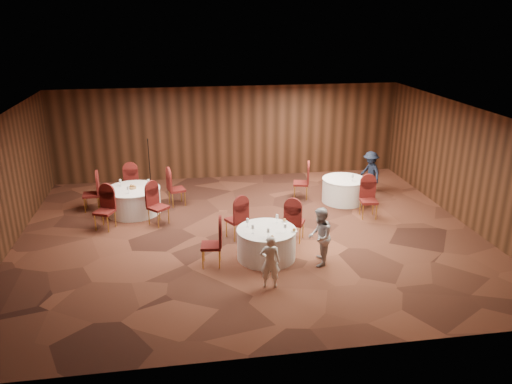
{
  "coord_description": "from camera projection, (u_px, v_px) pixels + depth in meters",
  "views": [
    {
      "loc": [
        -1.71,
        -11.95,
        5.54
      ],
      "look_at": [
        0.2,
        0.2,
        1.1
      ],
      "focal_mm": 35.0,
      "sensor_mm": 36.0,
      "label": 1
    }
  ],
  "objects": [
    {
      "name": "table_left",
      "position": [
        133.0,
        200.0,
        14.54
      ],
      "size": [
        1.58,
        1.58,
        0.74
      ],
      "color": "silver",
      "rests_on": "ground"
    },
    {
      "name": "tabletop_main",
      "position": [
        274.0,
        226.0,
        11.61
      ],
      "size": [
        1.15,
        1.07,
        0.22
      ],
      "color": "silver",
      "rests_on": "table_main"
    },
    {
      "name": "table_right",
      "position": [
        344.0,
        190.0,
        15.38
      ],
      "size": [
        1.34,
        1.34,
        0.74
      ],
      "color": "silver",
      "rests_on": "ground"
    },
    {
      "name": "man_c",
      "position": [
        370.0,
        172.0,
        16.09
      ],
      "size": [
        0.72,
        0.98,
        1.36
      ],
      "primitive_type": "imported",
      "rotation": [
        0.0,
        0.0,
        4.98
      ],
      "color": "black",
      "rests_on": "ground"
    },
    {
      "name": "ground",
      "position": [
        250.0,
        234.0,
        13.23
      ],
      "size": [
        12.0,
        12.0,
        0.0
      ],
      "primitive_type": "plane",
      "color": "black",
      "rests_on": "ground"
    },
    {
      "name": "tabletop_left",
      "position": [
        132.0,
        186.0,
        14.38
      ],
      "size": [
        0.89,
        0.74,
        0.22
      ],
      "color": "silver",
      "rests_on": "table_left"
    },
    {
      "name": "chairs_main",
      "position": [
        249.0,
        228.0,
        12.35
      ],
      "size": [
        2.84,
        2.04,
        1.0
      ],
      "color": "#420F0D",
      "rests_on": "ground"
    },
    {
      "name": "woman_a",
      "position": [
        270.0,
        262.0,
        10.49
      ],
      "size": [
        0.47,
        0.34,
        1.19
      ],
      "primitive_type": "imported",
      "rotation": [
        0.0,
        0.0,
        3.0
      ],
      "color": "silver",
      "rests_on": "ground"
    },
    {
      "name": "woman_b",
      "position": [
        320.0,
        237.0,
        11.42
      ],
      "size": [
        0.72,
        0.81,
        1.39
      ],
      "primitive_type": "imported",
      "rotation": [
        0.0,
        0.0,
        4.38
      ],
      "color": "#B3B2B8",
      "rests_on": "ground"
    },
    {
      "name": "mic_stand",
      "position": [
        150.0,
        174.0,
        16.54
      ],
      "size": [
        0.24,
        0.24,
        1.68
      ],
      "color": "black",
      "rests_on": "ground"
    },
    {
      "name": "chairs_right",
      "position": [
        333.0,
        191.0,
        14.89
      ],
      "size": [
        2.14,
        2.43,
        1.0
      ],
      "color": "#420F0D",
      "rests_on": "ground"
    },
    {
      "name": "tabletop_right",
      "position": [
        353.0,
        176.0,
        15.01
      ],
      "size": [
        0.08,
        0.08,
        0.22
      ],
      "color": "silver",
      "rests_on": "table_right"
    },
    {
      "name": "room_shell",
      "position": [
        249.0,
        163.0,
        12.57
      ],
      "size": [
        12.0,
        12.0,
        12.0
      ],
      "color": "silver",
      "rests_on": "ground"
    },
    {
      "name": "chairs_left",
      "position": [
        133.0,
        196.0,
        14.5
      ],
      "size": [
        3.09,
        3.01,
        1.0
      ],
      "color": "#420F0D",
      "rests_on": "ground"
    },
    {
      "name": "table_main",
      "position": [
        266.0,
        243.0,
        11.83
      ],
      "size": [
        1.41,
        1.41,
        0.74
      ],
      "color": "silver",
      "rests_on": "ground"
    }
  ]
}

